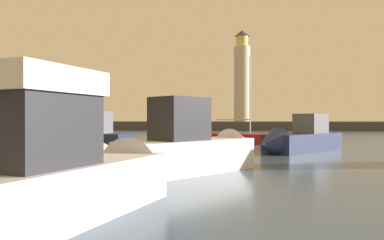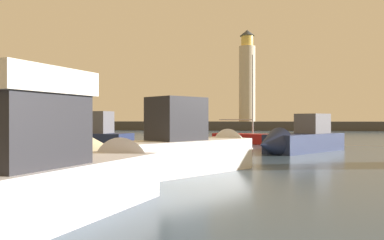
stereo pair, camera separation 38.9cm
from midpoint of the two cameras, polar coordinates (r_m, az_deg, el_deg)
ground_plane at (r=36.60m, az=3.16°, el=-3.13°), size 220.00×220.00×0.00m
breakwater at (r=71.22m, az=4.28°, el=-0.87°), size 69.59×6.26×1.62m
lighthouse at (r=71.64m, az=7.41°, el=6.26°), size 3.01×3.01×17.09m
motorboat_0 at (r=25.65m, az=-18.58°, el=-2.80°), size 7.98×3.43×2.95m
motorboat_1 at (r=15.46m, az=0.80°, el=-4.22°), size 6.23×6.92×3.20m
motorboat_2 at (r=9.05m, az=-17.18°, el=-6.89°), size 3.89×7.41×3.38m
motorboat_4 at (r=17.70m, az=-20.75°, el=-4.32°), size 6.91×2.73×2.89m
motorboat_5 at (r=24.67m, az=15.01°, el=-2.93°), size 6.68×7.04×2.78m
sailboat_moored at (r=33.07m, az=7.47°, el=-2.68°), size 6.04×4.16×7.60m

